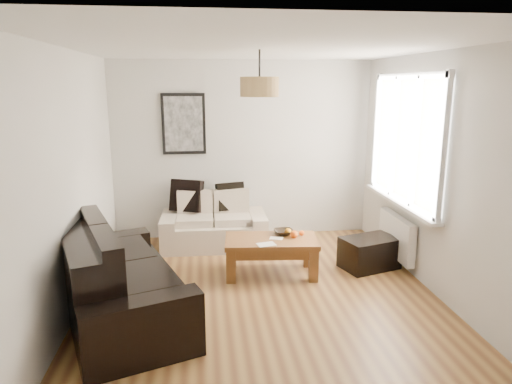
{
  "coord_description": "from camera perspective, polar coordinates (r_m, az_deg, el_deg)",
  "views": [
    {
      "loc": [
        -0.61,
        -4.52,
        2.26
      ],
      "look_at": [
        0.0,
        0.6,
        1.05
      ],
      "focal_mm": 32.43,
      "sensor_mm": 36.0,
      "label": 1
    }
  ],
  "objects": [
    {
      "name": "floor",
      "position": [
        5.09,
        0.83,
        -13.15
      ],
      "size": [
        4.5,
        4.5,
        0.0
      ],
      "primitive_type": "plane",
      "color": "brown",
      "rests_on": "ground"
    },
    {
      "name": "ceiling",
      "position": [
        4.58,
        0.94,
        17.46
      ],
      "size": [
        3.8,
        4.5,
        0.0
      ],
      "primitive_type": null,
      "color": "white",
      "rests_on": "floor"
    },
    {
      "name": "wall_back",
      "position": [
        6.87,
        -1.65,
        5.15
      ],
      "size": [
        3.8,
        0.04,
        2.6
      ],
      "primitive_type": null,
      "color": "silver",
      "rests_on": "floor"
    },
    {
      "name": "wall_front",
      "position": [
        2.54,
        7.78,
        -9.09
      ],
      "size": [
        3.8,
        0.04,
        2.6
      ],
      "primitive_type": null,
      "color": "silver",
      "rests_on": "floor"
    },
    {
      "name": "wall_left",
      "position": [
        4.8,
        -22.23,
        0.67
      ],
      "size": [
        0.04,
        4.5,
        2.6
      ],
      "primitive_type": null,
      "color": "silver",
      "rests_on": "floor"
    },
    {
      "name": "wall_right",
      "position": [
        5.26,
        21.85,
        1.73
      ],
      "size": [
        0.04,
        4.5,
        2.6
      ],
      "primitive_type": null,
      "color": "silver",
      "rests_on": "floor"
    },
    {
      "name": "window_bay",
      "position": [
        5.91,
        18.09,
        6.14
      ],
      "size": [
        0.14,
        1.9,
        1.6
      ],
      "primitive_type": null,
      "color": "white",
      "rests_on": "wall_right"
    },
    {
      "name": "radiator",
      "position": [
        6.15,
        16.94,
        -5.21
      ],
      "size": [
        0.1,
        0.9,
        0.52
      ],
      "primitive_type": "cube",
      "color": "white",
      "rests_on": "wall_right"
    },
    {
      "name": "poster",
      "position": [
        6.77,
        -8.91,
        8.29
      ],
      "size": [
        0.62,
        0.04,
        0.87
      ],
      "primitive_type": null,
      "color": "black",
      "rests_on": "wall_back"
    },
    {
      "name": "pendant_shade",
      "position": [
        4.86,
        0.43,
        12.85
      ],
      "size": [
        0.4,
        0.4,
        0.2
      ],
      "primitive_type": "cylinder",
      "color": "tan",
      "rests_on": "ceiling"
    },
    {
      "name": "loveseat_cream",
      "position": [
        6.58,
        -5.22,
        -3.6
      ],
      "size": [
        1.48,
        0.82,
        0.73
      ],
      "primitive_type": null,
      "rotation": [
        0.0,
        0.0,
        -0.02
      ],
      "color": "#C3B59D",
      "rests_on": "floor"
    },
    {
      "name": "sofa_leather",
      "position": [
        4.77,
        -16.38,
        -9.78
      ],
      "size": [
        1.63,
        2.26,
        0.88
      ],
      "primitive_type": null,
      "rotation": [
        0.0,
        0.0,
        1.92
      ],
      "color": "black",
      "rests_on": "floor"
    },
    {
      "name": "coffee_table",
      "position": [
        5.65,
        1.87,
        -7.93
      ],
      "size": [
        1.15,
        0.69,
        0.45
      ],
      "primitive_type": null,
      "rotation": [
        0.0,
        0.0,
        -0.09
      ],
      "color": "brown",
      "rests_on": "floor"
    },
    {
      "name": "ottoman",
      "position": [
        6.01,
        13.81,
        -7.3
      ],
      "size": [
        0.78,
        0.63,
        0.39
      ],
      "primitive_type": "cube",
      "rotation": [
        0.0,
        0.0,
        0.31
      ],
      "color": "black",
      "rests_on": "floor"
    },
    {
      "name": "cushion_left",
      "position": [
        6.67,
        -8.56,
        -0.46
      ],
      "size": [
        0.48,
        0.31,
        0.46
      ],
      "primitive_type": "cube",
      "rotation": [
        0.0,
        0.0,
        -0.4
      ],
      "color": "black",
      "rests_on": "loveseat_cream"
    },
    {
      "name": "cushion_right",
      "position": [
        6.68,
        -3.16,
        -0.55
      ],
      "size": [
        0.42,
        0.22,
        0.4
      ],
      "primitive_type": "cube",
      "rotation": [
        0.0,
        0.0,
        0.26
      ],
      "color": "black",
      "rests_on": "loveseat_cream"
    },
    {
      "name": "fruit_bowl",
      "position": [
        5.72,
        3.41,
        -4.96
      ],
      "size": [
        0.24,
        0.24,
        0.06
      ],
      "primitive_type": "imported",
      "rotation": [
        0.0,
        0.0,
        0.03
      ],
      "color": "black",
      "rests_on": "coffee_table"
    },
    {
      "name": "orange_a",
      "position": [
        5.61,
        4.71,
        -5.22
      ],
      "size": [
        0.11,
        0.11,
        0.09
      ],
      "primitive_type": "sphere",
      "rotation": [
        0.0,
        0.0,
        0.23
      ],
      "color": "orange",
      "rests_on": "fruit_bowl"
    },
    {
      "name": "orange_b",
      "position": [
        5.67,
        5.65,
        -5.06
      ],
      "size": [
        0.07,
        0.07,
        0.07
      ],
      "primitive_type": "sphere",
      "rotation": [
        0.0,
        0.0,
        0.12
      ],
      "color": "orange",
      "rests_on": "fruit_bowl"
    },
    {
      "name": "orange_c",
      "position": [
        5.7,
        3.97,
        -4.91
      ],
      "size": [
        0.11,
        0.11,
        0.09
      ],
      "primitive_type": "sphere",
      "rotation": [
        0.0,
        0.0,
        0.26
      ],
      "color": "orange",
      "rests_on": "fruit_bowl"
    },
    {
      "name": "papers",
      "position": [
        5.37,
        1.28,
        -6.47
      ],
      "size": [
        0.23,
        0.19,
        0.01
      ],
      "primitive_type": "cube",
      "rotation": [
        0.0,
        0.0,
        0.22
      ],
      "color": "silver",
      "rests_on": "coffee_table"
    }
  ]
}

